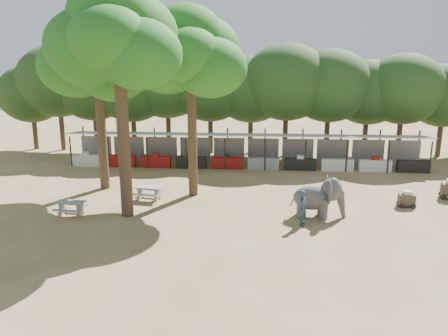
# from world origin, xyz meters

# --- Properties ---
(ground) EXTENTS (100.00, 100.00, 0.00)m
(ground) POSITION_xyz_m (0.00, 0.00, 0.00)
(ground) COLOR brown
(ground) RESTS_ON ground
(vendor_stalls) EXTENTS (28.00, 2.99, 2.80)m
(vendor_stalls) POSITION_xyz_m (-0.00, 13.84, 1.18)
(vendor_stalls) COLOR #9B9EA3
(vendor_stalls) RESTS_ON ground
(yard_tree_left) EXTENTS (7.10, 6.90, 11.02)m
(yard_tree_left) POSITION_xyz_m (-9.13, 7.19, 8.20)
(yard_tree_left) COLOR #332316
(yard_tree_left) RESTS_ON ground
(yard_tree_center) EXTENTS (7.10, 6.90, 12.04)m
(yard_tree_center) POSITION_xyz_m (-6.13, 2.19, 9.21)
(yard_tree_center) COLOR #332316
(yard_tree_center) RESTS_ON ground
(yard_tree_back) EXTENTS (7.10, 6.90, 11.36)m
(yard_tree_back) POSITION_xyz_m (-3.13, 6.19, 8.54)
(yard_tree_back) COLOR #332316
(yard_tree_back) RESTS_ON ground
(backdrop_trees) EXTENTS (46.46, 5.95, 8.33)m
(backdrop_trees) POSITION_xyz_m (0.00, 19.00, 5.51)
(backdrop_trees) COLOR #332316
(backdrop_trees) RESTS_ON ground
(elephant) EXTENTS (2.84, 2.19, 2.19)m
(elephant) POSITION_xyz_m (4.26, 2.59, 1.09)
(elephant) COLOR #403D3D
(elephant) RESTS_ON ground
(handler) EXTENTS (0.56, 0.74, 1.86)m
(handler) POSITION_xyz_m (3.28, 1.28, 0.93)
(handler) COLOR #26384C
(handler) RESTS_ON ground
(picnic_table_near) EXTENTS (1.63, 1.49, 0.76)m
(picnic_table_near) POSITION_xyz_m (-9.05, 1.81, 0.50)
(picnic_table_near) COLOR gray
(picnic_table_near) RESTS_ON ground
(picnic_table_far) EXTENTS (1.82, 1.68, 0.82)m
(picnic_table_far) POSITION_xyz_m (-5.52, 4.79, 0.53)
(picnic_table_far) COLOR gray
(picnic_table_far) RESTS_ON ground
(cart_front) EXTENTS (0.98, 0.66, 0.94)m
(cart_front) POSITION_xyz_m (9.51, 4.66, 0.46)
(cart_front) COLOR #322B23
(cart_front) RESTS_ON ground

